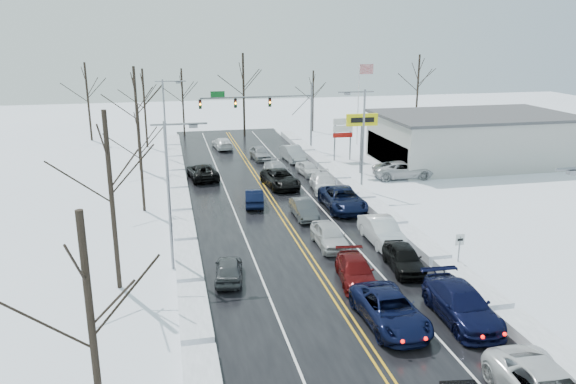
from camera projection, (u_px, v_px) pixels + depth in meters
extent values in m
plane|color=white|center=(295.00, 235.00, 39.56)|extent=(160.00, 160.00, 0.00)
cube|color=black|center=(289.00, 226.00, 41.44)|extent=(14.00, 84.00, 0.01)
cube|color=white|center=(184.00, 234.00, 39.88)|extent=(1.52, 72.00, 0.61)
cube|color=white|center=(385.00, 219.00, 43.00)|extent=(1.52, 72.00, 0.61)
cylinder|color=slate|center=(311.00, 117.00, 66.46)|extent=(0.24, 0.24, 8.00)
cylinder|color=slate|center=(257.00, 97.00, 64.43)|extent=(13.00, 0.18, 0.18)
cylinder|color=slate|center=(302.00, 105.00, 65.82)|extent=(2.33, 0.10, 2.33)
cube|color=#0C591E|center=(218.00, 94.00, 63.39)|extent=(1.60, 0.08, 0.70)
cube|color=black|center=(270.00, 102.00, 64.92)|extent=(0.32, 0.25, 1.05)
sphere|color=#3F0705|center=(270.00, 100.00, 64.68)|extent=(0.20, 0.20, 0.20)
sphere|color=orange|center=(270.00, 102.00, 64.77)|extent=(0.22, 0.22, 0.22)
sphere|color=black|center=(270.00, 105.00, 64.85)|extent=(0.20, 0.20, 0.20)
cube|color=black|center=(235.00, 103.00, 64.09)|extent=(0.32, 0.25, 1.05)
sphere|color=#3F0705|center=(236.00, 101.00, 63.86)|extent=(0.20, 0.20, 0.20)
sphere|color=orange|center=(236.00, 103.00, 63.94)|extent=(0.22, 0.22, 0.22)
sphere|color=black|center=(236.00, 106.00, 64.03)|extent=(0.20, 0.20, 0.20)
cube|color=black|center=(200.00, 104.00, 63.27)|extent=(0.32, 0.25, 1.05)
sphere|color=#3F0705|center=(200.00, 102.00, 63.04)|extent=(0.20, 0.20, 0.20)
sphere|color=orange|center=(200.00, 104.00, 63.12)|extent=(0.22, 0.22, 0.22)
sphere|color=black|center=(200.00, 107.00, 63.20)|extent=(0.20, 0.20, 0.20)
cylinder|color=slate|center=(361.00, 146.00, 55.95)|extent=(0.20, 0.20, 5.60)
cube|color=#FFF00D|center=(362.00, 120.00, 55.23)|extent=(3.20, 0.30, 1.20)
cube|color=black|center=(363.00, 120.00, 55.07)|extent=(2.40, 0.04, 0.50)
cylinder|color=slate|center=(335.00, 143.00, 61.62)|extent=(0.16, 0.16, 4.00)
cylinder|color=slate|center=(350.00, 142.00, 61.99)|extent=(0.16, 0.16, 4.00)
cube|color=white|center=(343.00, 121.00, 61.16)|extent=(2.20, 0.22, 0.70)
cube|color=white|center=(343.00, 129.00, 61.38)|extent=(2.20, 0.22, 0.70)
cube|color=#A3120C|center=(343.00, 135.00, 61.58)|extent=(2.20, 0.22, 0.50)
cylinder|color=slate|center=(459.00, 254.00, 33.44)|extent=(0.08, 0.08, 2.20)
cube|color=white|center=(460.00, 240.00, 33.19)|extent=(0.55, 0.05, 0.70)
cube|color=black|center=(460.00, 240.00, 33.15)|extent=(0.35, 0.02, 0.15)
cylinder|color=silver|center=(358.00, 105.00, 69.40)|extent=(0.14, 0.14, 10.00)
cube|color=#A5A6A1|center=(473.00, 140.00, 60.69)|extent=(20.00, 12.00, 5.00)
cube|color=#262628|center=(386.00, 152.00, 58.89)|extent=(0.10, 11.00, 2.80)
cube|color=#3F3F42|center=(475.00, 115.00, 59.95)|extent=(20.40, 12.40, 0.30)
cube|color=slate|center=(574.00, 172.00, 21.69)|extent=(0.50, 0.25, 0.18)
cylinder|color=slate|center=(363.00, 141.00, 49.44)|extent=(0.18, 0.18, 9.00)
cylinder|color=slate|center=(356.00, 92.00, 48.07)|extent=(3.20, 0.12, 0.12)
cube|color=slate|center=(347.00, 94.00, 47.95)|extent=(0.50, 0.25, 0.18)
cylinder|color=slate|center=(169.00, 198.00, 32.81)|extent=(0.18, 0.18, 9.00)
cylinder|color=slate|center=(179.00, 124.00, 31.77)|extent=(3.20, 0.12, 0.12)
cube|color=slate|center=(193.00, 126.00, 31.98)|extent=(0.50, 0.25, 0.18)
cylinder|color=slate|center=(165.00, 123.00, 59.07)|extent=(0.18, 0.18, 9.00)
cylinder|color=slate|center=(170.00, 81.00, 58.04)|extent=(3.20, 0.12, 0.12)
cube|color=slate|center=(178.00, 83.00, 58.24)|extent=(0.50, 0.25, 0.18)
cylinder|color=#2D231C|center=(94.00, 349.00, 17.28)|extent=(0.24, 0.24, 9.00)
cylinder|color=#2D231C|center=(112.00, 203.00, 30.17)|extent=(0.27, 0.27, 10.00)
cylinder|color=#2D231C|center=(141.00, 159.00, 43.72)|extent=(0.23, 0.23, 8.50)
cylinder|color=#2D231C|center=(137.00, 119.00, 56.43)|extent=(0.28, 0.28, 10.50)
cylinder|color=#2D231C|center=(145.00, 108.00, 67.91)|extent=(0.25, 0.25, 9.50)
cylinder|color=#2D231C|center=(88.00, 102.00, 71.99)|extent=(0.27, 0.27, 10.00)
cylinder|color=#2D231C|center=(183.00, 102.00, 75.53)|extent=(0.24, 0.24, 9.00)
cylinder|color=#2D231C|center=(244.00, 95.00, 75.02)|extent=(0.29, 0.29, 11.00)
cylinder|color=#2D231C|center=(313.00, 101.00, 78.84)|extent=(0.23, 0.23, 8.50)
cylinder|color=#2D231C|center=(417.00, 91.00, 82.32)|extent=(0.28, 0.28, 10.50)
imported|color=black|center=(389.00, 324.00, 27.63)|extent=(2.71, 5.65, 1.55)
imported|color=#4F0A0B|center=(355.00, 282.00, 32.26)|extent=(2.55, 4.93, 1.37)
imported|color=silver|center=(329.00, 246.00, 37.55)|extent=(1.85, 4.55, 1.55)
imported|color=#3E4144|center=(304.00, 217.00, 43.32)|extent=(1.53, 4.27, 1.40)
imported|color=black|center=(280.00, 187.00, 51.74)|extent=(3.13, 5.90, 1.58)
imported|color=#9EA0A6|center=(277.00, 178.00, 54.94)|extent=(2.44, 5.18, 1.46)
imported|color=gray|center=(260.00, 159.00, 62.60)|extent=(2.08, 4.47, 1.48)
imported|color=black|center=(460.00, 319.00, 28.09)|extent=(2.58, 5.88, 1.68)
imported|color=black|center=(403.00, 269.00, 33.93)|extent=(2.24, 4.63, 1.52)
imported|color=white|center=(381.00, 243.00, 38.17)|extent=(1.83, 5.16, 1.70)
imported|color=black|center=(342.00, 209.00, 45.35)|extent=(2.98, 6.24, 1.72)
imported|color=silver|center=(323.00, 191.00, 50.46)|extent=(2.60, 5.26, 1.47)
imported|color=silver|center=(308.00, 175.00, 55.87)|extent=(2.10, 4.09, 1.33)
imported|color=#9C9FA4|center=(293.00, 161.00, 61.84)|extent=(2.20, 5.17, 1.66)
imported|color=black|center=(254.00, 205.00, 46.35)|extent=(1.96, 4.30, 1.37)
imported|color=black|center=(203.00, 179.00, 54.44)|extent=(3.11, 5.64, 1.50)
imported|color=white|center=(222.00, 149.00, 68.15)|extent=(2.49, 4.92, 1.37)
imported|color=#3E4043|center=(229.00, 280.00, 32.55)|extent=(2.09, 4.09, 1.33)
imported|color=silver|center=(403.00, 178.00, 54.86)|extent=(6.11, 3.28, 1.63)
imported|color=#3F4144|center=(424.00, 172.00, 57.12)|extent=(2.82, 5.79, 1.62)
imported|color=black|center=(385.00, 161.00, 62.07)|extent=(1.67, 3.92, 1.32)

